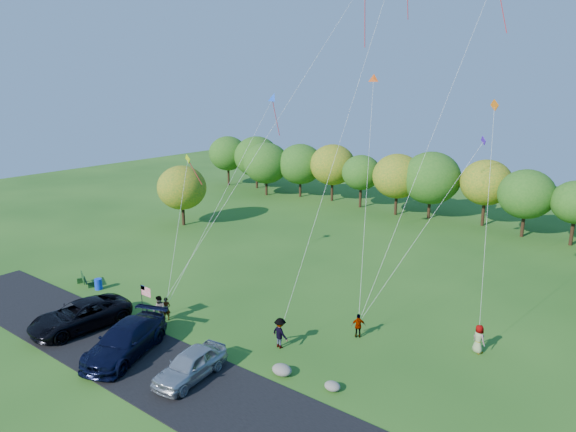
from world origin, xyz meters
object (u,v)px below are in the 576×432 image
(minivan_silver, at_px, (190,365))
(flyer_e, at_px, (479,339))
(flyer_d, at_px, (358,326))
(trash_barrel, at_px, (98,284))
(minivan_dark, at_px, (80,315))
(park_bench, at_px, (84,279))
(flyer_c, at_px, (280,333))
(flyer_b, at_px, (159,310))
(minivan_navy, at_px, (125,340))
(flyer_a, at_px, (166,309))

(minivan_silver, xyz_separation_m, flyer_e, (11.76, 12.62, 0.02))
(flyer_d, relative_size, trash_barrel, 1.83)
(minivan_dark, xyz_separation_m, flyer_e, (22.15, 12.94, -0.06))
(trash_barrel, bearing_deg, flyer_e, 16.87)
(flyer_d, distance_m, park_bench, 22.83)
(minivan_silver, height_order, flyer_c, flyer_c)
(minivan_dark, relative_size, flyer_b, 3.41)
(flyer_c, bearing_deg, flyer_d, -117.51)
(flyer_d, bearing_deg, minivan_navy, 9.93)
(flyer_a, xyz_separation_m, park_bench, (-10.17, -0.04, -0.25))
(minivan_silver, bearing_deg, minivan_navy, -178.73)
(flyer_b, bearing_deg, minivan_silver, -7.47)
(minivan_navy, distance_m, minivan_silver, 5.06)
(minivan_silver, distance_m, trash_barrel, 16.13)
(flyer_a, relative_size, flyer_d, 1.01)
(minivan_silver, xyz_separation_m, flyer_d, (4.97, 9.90, -0.08))
(minivan_dark, bearing_deg, minivan_silver, 8.49)
(minivan_navy, distance_m, park_bench, 12.96)
(minivan_navy, height_order, park_bench, minivan_navy)
(flyer_b, distance_m, flyer_e, 20.82)
(minivan_dark, distance_m, park_bench, 8.01)
(minivan_navy, bearing_deg, minivan_dark, 156.68)
(park_bench, bearing_deg, flyer_b, 21.73)
(minivan_dark, height_order, flyer_d, minivan_dark)
(park_bench, bearing_deg, trash_barrel, 35.68)
(flyer_c, distance_m, trash_barrel, 17.37)
(flyer_e, distance_m, trash_barrel, 28.53)
(minivan_dark, relative_size, flyer_c, 3.35)
(minivan_dark, distance_m, minivan_silver, 10.39)
(minivan_silver, bearing_deg, flyer_b, 147.33)
(flyer_c, bearing_deg, flyer_b, 25.31)
(minivan_navy, bearing_deg, trash_barrel, 134.74)
(flyer_b, distance_m, park_bench, 10.17)
(flyer_b, bearing_deg, flyer_e, 45.20)
(flyer_e, bearing_deg, trash_barrel, 45.63)
(flyer_e, bearing_deg, flyer_b, 54.76)
(flyer_e, height_order, trash_barrel, flyer_e)
(trash_barrel, bearing_deg, flyer_a, -1.74)
(minivan_navy, height_order, flyer_d, minivan_navy)
(minivan_dark, xyz_separation_m, flyer_c, (12.15, 6.12, 0.01))
(park_bench, relative_size, trash_barrel, 2.11)
(minivan_dark, height_order, trash_barrel, minivan_dark)
(flyer_a, distance_m, trash_barrel, 8.62)
(minivan_dark, xyz_separation_m, trash_barrel, (-5.15, 4.66, -0.53))
(minivan_dark, height_order, flyer_e, minivan_dark)
(flyer_a, height_order, flyer_c, flyer_c)
(flyer_b, bearing_deg, minivan_dark, -112.83)
(flyer_b, distance_m, trash_barrel, 8.64)
(flyer_e, bearing_deg, minivan_navy, 67.08)
(minivan_silver, distance_m, flyer_b, 7.78)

